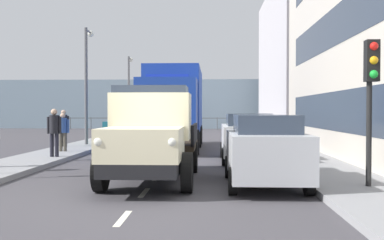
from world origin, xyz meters
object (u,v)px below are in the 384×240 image
at_px(lorry_cargo_blue, 174,105).
at_px(pedestrian_with_bag, 54,128).
at_px(car_teal_oppositeside_0, 131,128).
at_px(pedestrian_near_railing, 63,129).
at_px(car_silver_kerbside_near, 264,149).
at_px(lamp_post_far, 129,87).
at_px(traffic_light_near, 371,81).
at_px(pedestrian_strolling, 64,125).
at_px(truck_vintage_cream, 152,136).
at_px(car_white_kerbside_1, 247,137).
at_px(lamp_post_promenade, 87,74).

relative_size(lorry_cargo_blue, pedestrian_with_bag, 4.72).
distance_m(car_teal_oppositeside_0, pedestrian_near_railing, 5.41).
xyz_separation_m(car_silver_kerbside_near, car_teal_oppositeside_0, (5.52, -12.24, 0.00)).
bearing_deg(lamp_post_far, pedestrian_with_bag, 91.55).
bearing_deg(traffic_light_near, lorry_cargo_blue, -64.43).
distance_m(lorry_cargo_blue, pedestrian_near_railing, 5.34).
relative_size(pedestrian_near_railing, traffic_light_near, 0.49).
height_order(car_silver_kerbside_near, pedestrian_strolling, pedestrian_strolling).
bearing_deg(truck_vintage_cream, car_white_kerbside_1, -120.31).
bearing_deg(lamp_post_promenade, pedestrian_near_railing, 91.78).
xyz_separation_m(lorry_cargo_blue, pedestrian_with_bag, (3.89, 5.13, -0.90)).
distance_m(pedestrian_near_railing, traffic_light_near, 12.59).
height_order(car_silver_kerbside_near, lamp_post_promenade, lamp_post_promenade).
relative_size(lorry_cargo_blue, pedestrian_strolling, 4.80).
xyz_separation_m(car_silver_kerbside_near, pedestrian_with_bag, (6.97, -5.03, 0.28)).
bearing_deg(car_silver_kerbside_near, pedestrian_near_railing, -44.14).
height_order(traffic_light_near, lamp_post_far, lamp_post_far).
relative_size(lorry_cargo_blue, car_white_kerbside_1, 2.04).
bearing_deg(pedestrian_strolling, lamp_post_promenade, -115.00).
bearing_deg(truck_vintage_cream, lamp_post_far, -77.85).
height_order(car_teal_oppositeside_0, pedestrian_strolling, pedestrian_strolling).
xyz_separation_m(lorry_cargo_blue, lamp_post_far, (4.35, -11.78, 1.52)).
relative_size(car_silver_kerbside_near, car_white_kerbside_1, 0.97).
relative_size(car_white_kerbside_1, lamp_post_promenade, 0.69).
xyz_separation_m(car_white_kerbside_1, lamp_post_promenade, (7.51, -6.06, 2.75)).
height_order(lorry_cargo_blue, pedestrian_with_bag, lorry_cargo_blue).
relative_size(lorry_cargo_blue, car_silver_kerbside_near, 2.11).
xyz_separation_m(car_silver_kerbside_near, pedestrian_near_railing, (7.38, -7.16, 0.18)).
relative_size(truck_vintage_cream, car_teal_oppositeside_0, 1.25).
xyz_separation_m(truck_vintage_cream, lamp_post_far, (4.65, -21.59, 2.42)).
relative_size(pedestrian_near_railing, lamp_post_promenade, 0.27).
bearing_deg(lamp_post_far, pedestrian_near_railing, 90.16).
height_order(traffic_light_near, lamp_post_promenade, lamp_post_promenade).
distance_m(car_silver_kerbside_near, pedestrian_with_bag, 8.60).
relative_size(pedestrian_with_bag, traffic_light_near, 0.54).
relative_size(lorry_cargo_blue, lamp_post_promenade, 1.42).
relative_size(car_white_kerbside_1, car_teal_oppositeside_0, 0.89).
bearing_deg(car_teal_oppositeside_0, truck_vintage_cream, 102.97).
height_order(pedestrian_strolling, traffic_light_near, traffic_light_near).
bearing_deg(lamp_post_promenade, car_white_kerbside_1, 141.10).
height_order(pedestrian_near_railing, pedestrian_strolling, pedestrian_strolling).
bearing_deg(pedestrian_near_railing, car_white_kerbside_1, 164.34).
bearing_deg(car_teal_oppositeside_0, lorry_cargo_blue, 139.53).
relative_size(car_white_kerbside_1, pedestrian_near_railing, 2.55).
xyz_separation_m(car_teal_oppositeside_0, traffic_light_near, (-7.72, 13.12, 1.58)).
bearing_deg(pedestrian_near_railing, pedestrian_with_bag, 101.03).
bearing_deg(pedestrian_with_bag, pedestrian_near_railing, -78.97).
bearing_deg(traffic_light_near, car_silver_kerbside_near, -21.57).
distance_m(traffic_light_near, lamp_post_far, 24.79).
bearing_deg(traffic_light_near, truck_vintage_cream, -13.74).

